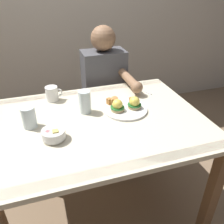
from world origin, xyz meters
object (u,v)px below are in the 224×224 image
Objects in this scene: fork at (142,90)px; water_glass_near at (85,103)px; water_glass_far at (29,118)px; dining_table at (101,135)px; diner_person at (105,88)px; eggs_benedict_plate at (125,107)px; fruit_bowl at (54,134)px; coffee_mug at (52,93)px.

water_glass_near is (-0.45, -0.17, 0.06)m from fork.
dining_table is at bearing -7.64° from water_glass_far.
fork is at bearing 17.12° from water_glass_far.
diner_person is (0.59, 0.55, -0.14)m from water_glass_far.
eggs_benedict_plate is 1.94× the size of water_glass_near.
water_glass_near is (0.21, 0.22, 0.03)m from fruit_bowl.
eggs_benedict_plate is (0.17, 0.06, 0.13)m from dining_table.
eggs_benedict_plate is at bearing 20.49° from fruit_bowl.
water_glass_far reaches higher than coffee_mug.
water_glass_far reaches higher than eggs_benedict_plate.
dining_table is 9.98× the size of water_glass_far.
dining_table is at bearing 21.06° from fruit_bowl.
diner_person is (0.03, 0.54, -0.11)m from eggs_benedict_plate.
fruit_bowl is 0.19m from water_glass_far.
diner_person is (0.27, 0.48, -0.15)m from water_glass_near.
fruit_bowl is at bearing -149.23° from fork.
water_glass_near is at bearing 11.32° from water_glass_far.
water_glass_far reaches higher than dining_table.
water_glass_far is (-0.15, -0.28, 0.00)m from coffee_mug.
dining_table is 4.44× the size of eggs_benedict_plate.
coffee_mug is 0.74× the size of fork.
fork reaches higher than dining_table.
coffee_mug is 0.93× the size of water_glass_far.
coffee_mug is at bearing -148.68° from diner_person.
water_glass_near reaches higher than eggs_benedict_plate.
fruit_bowl reaches higher than dining_table.
coffee_mug is at bearing 128.43° from water_glass_near.
fruit_bowl is 0.31m from water_glass_near.
fruit_bowl is at bearing -133.59° from water_glass_near.
diner_person is (0.21, 0.60, 0.02)m from dining_table.
eggs_benedict_plate reaches higher than fork.
water_glass_near is (0.17, -0.22, 0.01)m from coffee_mug.
water_glass_far is (-0.56, -0.01, 0.03)m from eggs_benedict_plate.
coffee_mug is 0.63m from fork.
fork is at bearing 46.39° from eggs_benedict_plate.
dining_table is 0.63m from diner_person.
water_glass_near is at bearing -158.97° from fork.
dining_table is 0.42m from water_glass_far.
diner_person is (0.44, 0.27, -0.14)m from coffee_mug.
dining_table is 0.44m from coffee_mug.
diner_person is at bearing 61.13° from water_glass_near.
fruit_bowl is 0.77m from fork.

